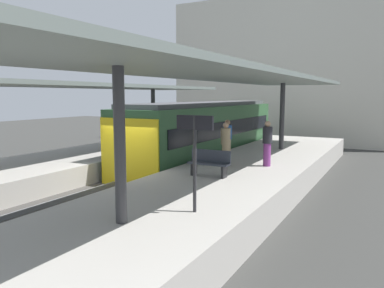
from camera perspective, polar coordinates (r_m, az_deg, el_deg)
name	(u,v)px	position (r m, az deg, el deg)	size (l,w,h in m)	color
ground_plane	(124,194)	(14.59, -10.09, -7.36)	(80.00, 80.00, 0.00)	#383835
platform_left	(50,172)	(17.04, -20.26, -3.86)	(4.40, 28.00, 1.00)	#ADA8A0
platform_right	(217,193)	(12.54, 3.79, -7.32)	(4.40, 28.00, 1.00)	#ADA8A0
track_ballast	(124,192)	(14.56, -10.09, -6.97)	(3.20, 28.00, 0.20)	#423F3D
rail_near_side	(108,185)	(14.97, -12.29, -5.97)	(0.08, 28.00, 0.14)	slate
rail_far_side	(140,189)	(14.10, -7.79, -6.69)	(0.08, 28.00, 0.14)	slate
commuter_train	(206,132)	(20.11, 2.04, 1.76)	(2.78, 13.19, 3.10)	#2D5633
canopy_left	(72,86)	(17.71, -17.37, 8.20)	(4.18, 21.00, 3.16)	#333335
canopy_right	(235,77)	(13.44, 6.41, 9.85)	(4.18, 21.00, 3.40)	#333335
platform_bench	(210,162)	(12.64, 2.62, -2.71)	(1.40, 0.41, 0.86)	black
platform_sign	(195,142)	(8.58, 0.41, 0.37)	(0.90, 0.08, 2.21)	#262628
passenger_near_bench	(227,140)	(15.53, 5.27, 0.63)	(0.36, 0.36, 1.67)	#998460
passenger_mid_platform	(226,143)	(14.66, 5.01, 0.14)	(0.36, 0.36, 1.63)	#998460
passenger_far_end	(267,143)	(14.63, 11.11, 0.18)	(0.36, 0.36, 1.70)	#7A337A
station_building_backdrop	(293,72)	(32.00, 14.79, 10.33)	(18.00, 6.00, 11.00)	beige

